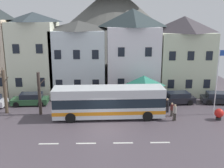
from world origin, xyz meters
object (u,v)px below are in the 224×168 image
townhouse_03 (132,52)px  parked_car_01 (219,98)px  pedestrian_02 (172,108)px  pedestrian_03 (142,103)px  bare_tree_00 (39,93)px  parked_car_00 (30,99)px  bare_tree_02 (5,91)px  townhouse_04 (182,55)px  pedestrian_00 (175,112)px  bus_shelter (144,81)px  transit_bus (109,102)px  pedestrian_01 (167,105)px  hilltop_castle (113,26)px  townhouse_01 (35,54)px  townhouse_02 (79,57)px  parked_car_03 (177,98)px  public_bench (135,98)px  flagpole (218,77)px  harbour_buoy (219,114)px

townhouse_03 → parked_car_01: bearing=-26.4°
townhouse_03 → pedestrian_02: bearing=-70.5°
pedestrian_03 → bare_tree_00: bearing=-175.6°
parked_car_00 → bare_tree_02: bare_tree_02 is taller
townhouse_03 → townhouse_04: 6.82m
pedestrian_02 → pedestrian_00: bearing=-90.9°
pedestrian_00 → pedestrian_02: pedestrian_00 is taller
bus_shelter → pedestrian_03: bus_shelter is taller
transit_bus → townhouse_04: bearing=42.2°
parked_car_01 → pedestrian_01: 7.48m
hilltop_castle → parked_car_01: size_ratio=9.03×
townhouse_01 → pedestrian_01: (15.76, -8.11, -4.47)m
townhouse_04 → bare_tree_02: 22.55m
townhouse_04 → pedestrian_02: bearing=-110.4°
townhouse_01 → townhouse_03: townhouse_03 is taller
townhouse_03 → pedestrian_01: townhouse_03 is taller
townhouse_02 → transit_bus: (3.76, -9.55, -3.19)m
pedestrian_01 → bare_tree_02: (-17.11, 0.15, 1.63)m
townhouse_01 → parked_car_03: 18.89m
parked_car_00 → public_bench: (12.36, 0.89, -0.21)m
parked_car_03 → pedestrian_03: 5.08m
townhouse_03 → flagpole: 11.79m
parked_car_00 → parked_car_03: (17.13, 0.06, -0.01)m
townhouse_01 → parked_car_01: (22.63, -5.16, -4.66)m
public_bench → harbour_buoy: harbour_buoy is taller
parked_car_00 → parked_car_03: parked_car_00 is taller
townhouse_03 → hilltop_castle: size_ratio=0.28×
transit_bus → hilltop_castle: bearing=85.4°
townhouse_02 → bare_tree_00: townhouse_02 is taller
public_bench → pedestrian_00: bearing=-63.2°
parked_car_01 → bare_tree_02: size_ratio=0.90×
parked_car_03 → hilltop_castle: bearing=-80.4°
harbour_buoy → townhouse_02: bearing=144.4°
townhouse_04 → bare_tree_00: bearing=-153.3°
townhouse_04 → transit_bus: townhouse_04 is taller
transit_bus → parked_car_03: transit_bus is taller
bus_shelter → harbour_buoy: 8.55m
bus_shelter → bare_tree_00: size_ratio=0.80×
townhouse_02 → pedestrian_01: 13.51m
pedestrian_03 → townhouse_02: bearing=133.9°
public_bench → flagpole: (7.83, -4.49, 3.49)m
transit_bus → parked_car_01: transit_bus is taller
townhouse_01 → pedestrian_01: townhouse_01 is taller
transit_bus → public_bench: (3.30, 5.15, -1.12)m
hilltop_castle → public_bench: 23.95m
townhouse_03 → bare_tree_02: (-14.07, -7.72, -3.05)m
flagpole → bare_tree_00: flagpole is taller
hilltop_castle → parked_car_03: (6.77, -23.32, -7.77)m
townhouse_01 → parked_car_03: size_ratio=2.44×
bus_shelter → parked_car_03: 4.75m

